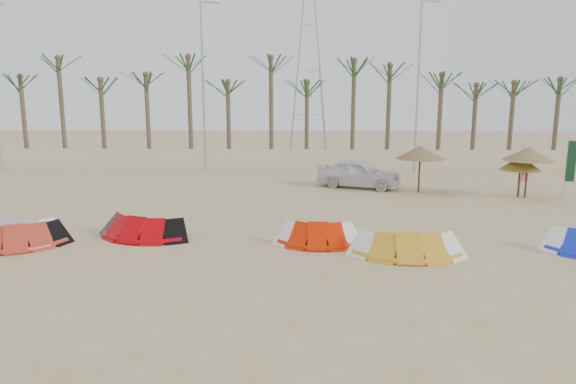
{
  "coord_description": "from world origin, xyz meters",
  "views": [
    {
      "loc": [
        0.61,
        -14.13,
        5.15
      ],
      "look_at": [
        0.0,
        6.0,
        1.3
      ],
      "focal_mm": 32.0,
      "sensor_mm": 36.0,
      "label": 1
    }
  ],
  "objects_px": {
    "kite_red_left": "(22,233)",
    "kite_red_mid": "(144,225)",
    "parasol_mid": "(520,163)",
    "kite_grey": "(16,229)",
    "parasol_right": "(528,154)",
    "parasol_left": "(420,152)",
    "kite_red_right": "(318,231)",
    "car": "(359,173)",
    "kite_orange": "(405,241)"
  },
  "relations": [
    {
      "from": "parasol_left",
      "to": "parasol_mid",
      "type": "xyz_separation_m",
      "value": [
        4.77,
        -1.14,
        -0.41
      ]
    },
    {
      "from": "kite_grey",
      "to": "parasol_right",
      "type": "distance_m",
      "value": 23.1
    },
    {
      "from": "kite_red_right",
      "to": "parasol_right",
      "type": "distance_m",
      "value": 13.67
    },
    {
      "from": "parasol_right",
      "to": "parasol_mid",
      "type": "bearing_deg",
      "value": 154.3
    },
    {
      "from": "parasol_right",
      "to": "kite_grey",
      "type": "bearing_deg",
      "value": -158.78
    },
    {
      "from": "kite_orange",
      "to": "parasol_left",
      "type": "distance_m",
      "value": 11.25
    },
    {
      "from": "car",
      "to": "parasol_left",
      "type": "bearing_deg",
      "value": -92.38
    },
    {
      "from": "kite_red_left",
      "to": "kite_orange",
      "type": "xyz_separation_m",
      "value": [
        13.06,
        -0.57,
        0.0
      ]
    },
    {
      "from": "kite_grey",
      "to": "parasol_right",
      "type": "height_order",
      "value": "parasol_right"
    },
    {
      "from": "kite_red_mid",
      "to": "parasol_left",
      "type": "xyz_separation_m",
      "value": [
        11.99,
        8.87,
        1.72
      ]
    },
    {
      "from": "kite_grey",
      "to": "parasol_right",
      "type": "relative_size",
      "value": 1.35
    },
    {
      "from": "kite_red_left",
      "to": "kite_orange",
      "type": "distance_m",
      "value": 13.07
    },
    {
      "from": "kite_red_right",
      "to": "kite_orange",
      "type": "xyz_separation_m",
      "value": [
        2.83,
        -1.15,
        0.0
      ]
    },
    {
      "from": "kite_red_right",
      "to": "parasol_left",
      "type": "xyz_separation_m",
      "value": [
        5.62,
        9.61,
        1.72
      ]
    },
    {
      "from": "parasol_mid",
      "to": "car",
      "type": "bearing_deg",
      "value": 161.81
    },
    {
      "from": "parasol_right",
      "to": "car",
      "type": "height_order",
      "value": "parasol_right"
    },
    {
      "from": "parasol_left",
      "to": "parasol_mid",
      "type": "distance_m",
      "value": 4.92
    },
    {
      "from": "kite_grey",
      "to": "car",
      "type": "xyz_separation_m",
      "value": [
        13.38,
        11.04,
        0.37
      ]
    },
    {
      "from": "kite_grey",
      "to": "kite_red_right",
      "type": "height_order",
      "value": "same"
    },
    {
      "from": "kite_red_mid",
      "to": "kite_orange",
      "type": "height_order",
      "value": "same"
    },
    {
      "from": "kite_red_mid",
      "to": "parasol_left",
      "type": "relative_size",
      "value": 1.5
    },
    {
      "from": "kite_grey",
      "to": "kite_orange",
      "type": "xyz_separation_m",
      "value": [
        13.61,
        -1.15,
        0.0
      ]
    },
    {
      "from": "kite_red_left",
      "to": "parasol_left",
      "type": "distance_m",
      "value": 18.93
    },
    {
      "from": "kite_orange",
      "to": "parasol_left",
      "type": "height_order",
      "value": "parasol_left"
    },
    {
      "from": "kite_grey",
      "to": "car",
      "type": "bearing_deg",
      "value": 39.51
    },
    {
      "from": "kite_red_mid",
      "to": "kite_red_right",
      "type": "xyz_separation_m",
      "value": [
        6.37,
        -0.74,
        -0.0
      ]
    },
    {
      "from": "kite_red_mid",
      "to": "kite_red_right",
      "type": "height_order",
      "value": "same"
    },
    {
      "from": "kite_red_mid",
      "to": "kite_red_left",
      "type": "bearing_deg",
      "value": -161.16
    },
    {
      "from": "kite_red_mid",
      "to": "parasol_mid",
      "type": "xyz_separation_m",
      "value": [
        16.76,
        7.73,
        1.31
      ]
    },
    {
      "from": "kite_red_right",
      "to": "car",
      "type": "distance_m",
      "value": 11.34
    },
    {
      "from": "kite_grey",
      "to": "kite_red_left",
      "type": "height_order",
      "value": "same"
    },
    {
      "from": "parasol_mid",
      "to": "kite_red_left",
      "type": "bearing_deg",
      "value": -156.31
    },
    {
      "from": "parasol_left",
      "to": "kite_red_right",
      "type": "bearing_deg",
      "value": -120.32
    },
    {
      "from": "kite_red_left",
      "to": "parasol_left",
      "type": "height_order",
      "value": "parasol_left"
    },
    {
      "from": "parasol_mid",
      "to": "parasol_right",
      "type": "distance_m",
      "value": 0.6
    },
    {
      "from": "kite_orange",
      "to": "parasol_mid",
      "type": "relative_size",
      "value": 1.75
    },
    {
      "from": "parasol_mid",
      "to": "car",
      "type": "distance_m",
      "value": 8.26
    },
    {
      "from": "kite_orange",
      "to": "car",
      "type": "bearing_deg",
      "value": 91.07
    },
    {
      "from": "parasol_left",
      "to": "car",
      "type": "relative_size",
      "value": 0.55
    },
    {
      "from": "kite_red_left",
      "to": "parasol_mid",
      "type": "distance_m",
      "value": 22.56
    },
    {
      "from": "parasol_left",
      "to": "parasol_right",
      "type": "bearing_deg",
      "value": -14.18
    },
    {
      "from": "kite_red_right",
      "to": "kite_orange",
      "type": "relative_size",
      "value": 0.84
    },
    {
      "from": "kite_orange",
      "to": "parasol_right",
      "type": "relative_size",
      "value": 1.41
    },
    {
      "from": "kite_grey",
      "to": "kite_red_left",
      "type": "relative_size",
      "value": 0.94
    },
    {
      "from": "kite_red_left",
      "to": "kite_red_mid",
      "type": "xyz_separation_m",
      "value": [
        3.87,
        1.32,
        0.0
      ]
    },
    {
      "from": "kite_red_left",
      "to": "parasol_mid",
      "type": "height_order",
      "value": "parasol_mid"
    },
    {
      "from": "kite_orange",
      "to": "parasol_right",
      "type": "distance_m",
      "value": 12.45
    },
    {
      "from": "kite_red_left",
      "to": "car",
      "type": "bearing_deg",
      "value": 42.14
    },
    {
      "from": "parasol_right",
      "to": "kite_red_right",
      "type": "bearing_deg",
      "value": -142.05
    },
    {
      "from": "kite_red_mid",
      "to": "parasol_mid",
      "type": "distance_m",
      "value": 18.5
    }
  ]
}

